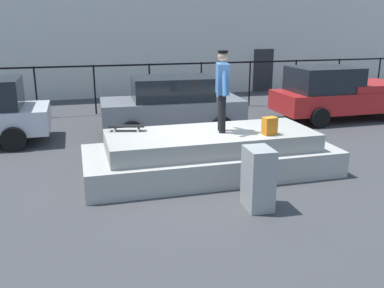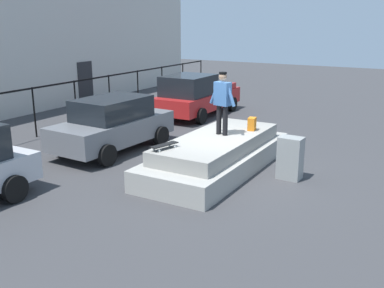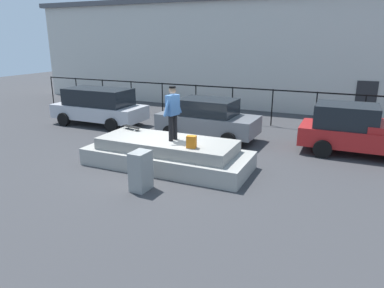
# 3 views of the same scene
# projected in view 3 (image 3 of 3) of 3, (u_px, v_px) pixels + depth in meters

# --- Properties ---
(ground_plane) EXTENTS (60.00, 60.00, 0.00)m
(ground_plane) POSITION_uv_depth(u_px,v_px,m) (164.00, 166.00, 11.70)
(ground_plane) COLOR #38383A
(concrete_ledge) EXTENTS (5.48, 2.17, 0.93)m
(concrete_ledge) POSITION_uv_depth(u_px,v_px,m) (167.00, 154.00, 11.60)
(concrete_ledge) COLOR #9E9B93
(concrete_ledge) RESTS_ON ground_plane
(skateboarder) EXTENTS (0.33, 0.87, 1.73)m
(skateboarder) POSITION_uv_depth(u_px,v_px,m) (173.00, 110.00, 11.07)
(skateboarder) COLOR black
(skateboarder) RESTS_ON concrete_ledge
(skateboard) EXTENTS (0.81, 0.39, 0.12)m
(skateboard) POSITION_uv_depth(u_px,v_px,m) (131.00, 127.00, 12.63)
(skateboard) COLOR black
(skateboard) RESTS_ON concrete_ledge
(backpack) EXTENTS (0.31, 0.24, 0.37)m
(backpack) POSITION_uv_depth(u_px,v_px,m) (191.00, 142.00, 10.50)
(backpack) COLOR orange
(backpack) RESTS_ON concrete_ledge
(car_silver_hatchback_near) EXTENTS (4.57, 2.11, 1.77)m
(car_silver_hatchback_near) POSITION_uv_depth(u_px,v_px,m) (99.00, 106.00, 17.12)
(car_silver_hatchback_near) COLOR #B7B7BC
(car_silver_hatchback_near) RESTS_ON ground_plane
(car_grey_sedan_mid) EXTENTS (4.22, 2.15, 1.69)m
(car_grey_sedan_mid) POSITION_uv_depth(u_px,v_px,m) (208.00, 119.00, 14.68)
(car_grey_sedan_mid) COLOR slate
(car_grey_sedan_mid) RESTS_ON ground_plane
(car_red_pickup_far) EXTENTS (4.74, 2.13, 1.80)m
(car_red_pickup_far) POSITION_uv_depth(u_px,v_px,m) (365.00, 131.00, 12.63)
(car_red_pickup_far) COLOR #B21E1E
(car_red_pickup_far) RESTS_ON ground_plane
(utility_box) EXTENTS (0.46, 0.61, 1.11)m
(utility_box) POSITION_uv_depth(u_px,v_px,m) (141.00, 171.00, 9.74)
(utility_box) COLOR gray
(utility_box) RESTS_ON ground_plane
(fence_row) EXTENTS (24.06, 0.06, 1.77)m
(fence_row) POSITION_uv_depth(u_px,v_px,m) (232.00, 98.00, 17.61)
(fence_row) COLOR black
(fence_row) RESTS_ON ground_plane
(warehouse_building) EXTENTS (31.14, 8.61, 6.43)m
(warehouse_building) POSITION_uv_depth(u_px,v_px,m) (268.00, 52.00, 23.52)
(warehouse_building) COLOR beige
(warehouse_building) RESTS_ON ground_plane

